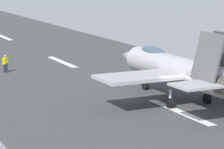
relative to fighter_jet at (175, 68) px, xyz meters
name	(u,v)px	position (x,y,z in m)	size (l,w,h in m)	color
ground_plane	(182,113)	(-3.49, 1.46, -2.49)	(400.00, 400.00, 0.00)	gray
runway_strip	(183,113)	(-3.51, 1.46, -2.48)	(240.00, 26.00, 0.02)	#3E3F3E
fighter_jet	(175,68)	(0.00, 0.00, 0.00)	(16.12, 13.33, 5.69)	#A5A0A3
crew_person	(5,64)	(17.28, 8.53, -1.64)	(0.44, 0.65, 1.71)	#1E2338
marker_cone_far	(152,48)	(25.39, -11.81, -2.22)	(0.44, 0.44, 0.55)	orange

